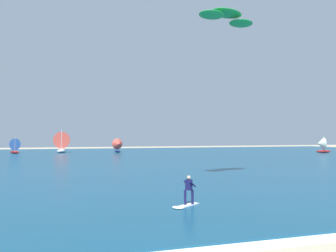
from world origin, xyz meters
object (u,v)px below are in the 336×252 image
object	(u,v)px
kite	(227,17)
sailboat_anchored_offshore	(14,146)
sailboat_far_left	(118,145)
sailboat_center_horizon	(321,145)
kitesurfer	(187,195)
sailboat_mid_right	(63,142)

from	to	relation	value
kite	sailboat_anchored_offshore	xyz separation A→B (m)	(-26.61, 52.50, -12.66)
sailboat_far_left	sailboat_center_horizon	distance (m)	47.78
kitesurfer	sailboat_mid_right	distance (m)	61.74
sailboat_mid_right	sailboat_anchored_offshore	distance (m)	10.48
sailboat_anchored_offshore	sailboat_far_left	size ratio (longest dim) A/B	1.02
sailboat_mid_right	sailboat_center_horizon	xyz separation A→B (m)	(58.24, -16.56, -0.70)
kitesurfer	sailboat_far_left	bearing A→B (deg)	87.03
kitesurfer	sailboat_mid_right	world-z (taller)	sailboat_mid_right
kite	sailboat_anchored_offshore	size ratio (longest dim) A/B	1.65
sailboat_mid_right	sailboat_far_left	xyz separation A→B (m)	(12.67, -2.20, -0.84)
sailboat_anchored_offshore	sailboat_center_horizon	bearing A→B (deg)	-13.25
sailboat_far_left	sailboat_anchored_offshore	bearing A→B (deg)	175.52
kitesurfer	sailboat_center_horizon	bearing A→B (deg)	42.41
sailboat_anchored_offshore	sailboat_center_horizon	size ratio (longest dim) A/B	0.94
kite	sailboat_center_horizon	world-z (taller)	kite
kite	sailboat_far_left	distance (m)	52.37
kite	sailboat_anchored_offshore	world-z (taller)	kite
sailboat_mid_right	sailboat_far_left	world-z (taller)	sailboat_mid_right
kitesurfer	sailboat_anchored_offshore	size ratio (longest dim) A/B	0.52
sailboat_mid_right	sailboat_anchored_offshore	size ratio (longest dim) A/B	1.47
sailboat_anchored_offshore	kite	bearing A→B (deg)	-63.12
kitesurfer	sailboat_anchored_offshore	bearing A→B (deg)	108.33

